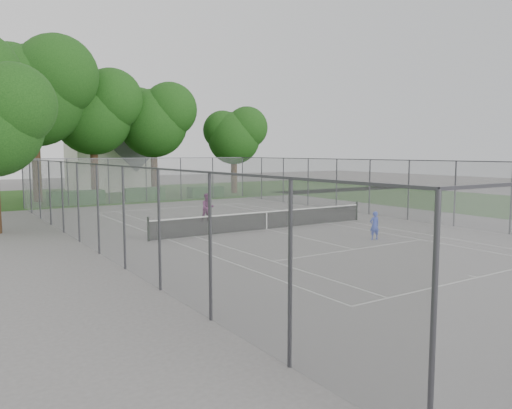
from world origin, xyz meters
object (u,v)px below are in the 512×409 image
girl_player (374,225)px  woman_player (207,208)px  tennis_net (267,219)px  house (109,153)px

girl_player → woman_player: woman_player is taller
tennis_net → woman_player: woman_player is taller
house → girl_player: 36.09m
house → woman_player: bearing=-95.2°
girl_player → woman_player: size_ratio=0.80×
house → girl_player: size_ratio=7.40×
tennis_net → woman_player: 4.37m
house → girl_player: bearing=-88.1°
tennis_net → woman_player: (-1.23, 4.18, 0.30)m
house → tennis_net: bearing=-92.2°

